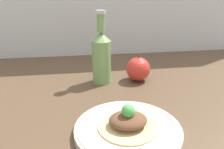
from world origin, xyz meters
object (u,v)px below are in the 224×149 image
object	(u,v)px
cider_bottle	(101,56)
plate	(128,129)
plated_food	(128,121)
apple	(138,69)

from	to	relation	value
cider_bottle	plate	bearing A→B (deg)	-84.80
plated_food	apple	size ratio (longest dim) A/B	1.34
plate	cider_bottle	distance (cm)	33.17
apple	plate	bearing A→B (deg)	-108.79
plate	apple	xyz separation A→B (cm)	(10.68, 31.37, 3.35)
plate	plated_food	size ratio (longest dim) A/B	1.78
plate	apple	world-z (taller)	apple
plate	cider_bottle	xyz separation A→B (cm)	(-2.89, 31.80, 8.98)
plated_food	apple	xyz separation A→B (cm)	(10.68, 31.37, 1.01)
plate	cider_bottle	bearing A→B (deg)	95.20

